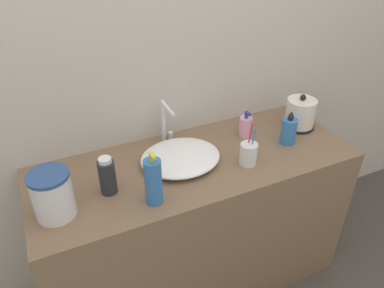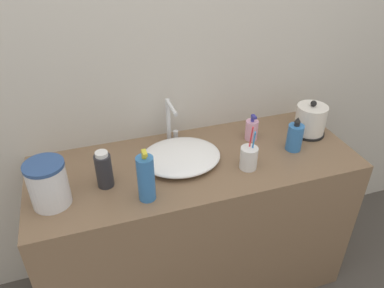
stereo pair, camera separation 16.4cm
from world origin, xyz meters
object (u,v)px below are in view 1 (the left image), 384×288
object	(u,v)px
toothbrush_cup	(248,154)
shampoo_bottle	(289,131)
water_pitcher	(52,195)
electric_kettle	(300,114)
lotion_bottle	(245,126)
mouthwash_bottle	(107,176)
hand_cream_bottle	(153,181)
faucet	(166,120)

from	to	relation	value
toothbrush_cup	shampoo_bottle	distance (m)	0.28
shampoo_bottle	water_pitcher	size ratio (longest dim) A/B	0.92
electric_kettle	lotion_bottle	bearing A→B (deg)	171.40
electric_kettle	mouthwash_bottle	world-z (taller)	electric_kettle
toothbrush_cup	water_pitcher	size ratio (longest dim) A/B	1.07
toothbrush_cup	water_pitcher	bearing A→B (deg)	178.12
lotion_bottle	water_pitcher	world-z (taller)	water_pitcher
hand_cream_bottle	shampoo_bottle	bearing A→B (deg)	9.98
lotion_bottle	toothbrush_cup	bearing A→B (deg)	-118.61
toothbrush_cup	mouthwash_bottle	distance (m)	0.62
mouthwash_bottle	hand_cream_bottle	size ratio (longest dim) A/B	0.72
electric_kettle	shampoo_bottle	xyz separation A→B (m)	(-0.15, -0.10, -0.00)
toothbrush_cup	mouthwash_bottle	size ratio (longest dim) A/B	1.22
hand_cream_bottle	water_pitcher	bearing A→B (deg)	166.17
faucet	toothbrush_cup	xyz separation A→B (m)	(0.27, -0.32, -0.07)
lotion_bottle	shampoo_bottle	xyz separation A→B (m)	(0.15, -0.15, 0.02)
toothbrush_cup	shampoo_bottle	world-z (taller)	toothbrush_cup
faucet	shampoo_bottle	xyz separation A→B (m)	(0.54, -0.25, -0.06)
water_pitcher	electric_kettle	bearing A→B (deg)	6.54
toothbrush_cup	shampoo_bottle	xyz separation A→B (m)	(0.27, 0.07, 0.02)
hand_cream_bottle	faucet	bearing A→B (deg)	62.14
mouthwash_bottle	water_pitcher	world-z (taller)	water_pitcher
lotion_bottle	water_pitcher	xyz separation A→B (m)	(-0.95, -0.19, 0.04)
faucet	toothbrush_cup	world-z (taller)	faucet
hand_cream_bottle	water_pitcher	distance (m)	0.37
lotion_bottle	mouthwash_bottle	world-z (taller)	mouthwash_bottle
faucet	electric_kettle	xyz separation A→B (m)	(0.69, -0.15, -0.05)
electric_kettle	shampoo_bottle	bearing A→B (deg)	-145.56
lotion_bottle	hand_cream_bottle	bearing A→B (deg)	-154.71
shampoo_bottle	mouthwash_bottle	xyz separation A→B (m)	(-0.89, 0.00, 0.01)
faucet	mouthwash_bottle	size ratio (longest dim) A/B	1.32
faucet	shampoo_bottle	distance (m)	0.60
mouthwash_bottle	electric_kettle	bearing A→B (deg)	5.42
toothbrush_cup	hand_cream_bottle	bearing A→B (deg)	-172.51
lotion_bottle	faucet	bearing A→B (deg)	164.82
electric_kettle	toothbrush_cup	distance (m)	0.45
faucet	shampoo_bottle	world-z (taller)	faucet
mouthwash_bottle	water_pitcher	size ratio (longest dim) A/B	0.88
faucet	water_pitcher	world-z (taller)	faucet
mouthwash_bottle	hand_cream_bottle	bearing A→B (deg)	-42.24
electric_kettle	hand_cream_bottle	distance (m)	0.92
faucet	toothbrush_cup	bearing A→B (deg)	-50.13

